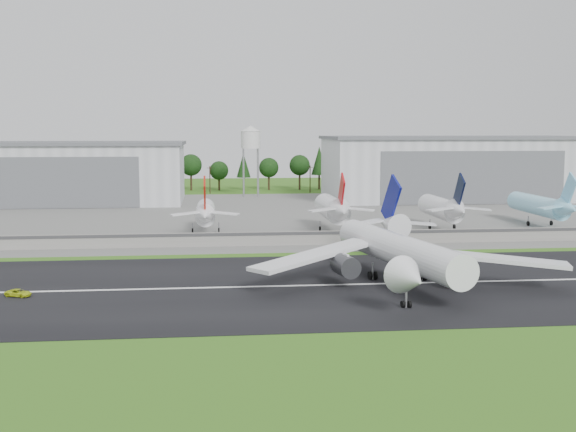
{
  "coord_description": "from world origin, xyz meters",
  "views": [
    {
      "loc": [
        -21.35,
        -114.91,
        27.64
      ],
      "look_at": [
        -4.85,
        40.0,
        9.0
      ],
      "focal_mm": 45.0,
      "sensor_mm": 36.0,
      "label": 1
    }
  ],
  "objects": [
    {
      "name": "ground",
      "position": [
        0.0,
        0.0,
        0.0
      ],
      "size": [
        600.0,
        600.0,
        0.0
      ],
      "primitive_type": "plane",
      "color": "#386718",
      "rests_on": "ground"
    },
    {
      "name": "runway",
      "position": [
        0.0,
        10.0,
        0.05
      ],
      "size": [
        320.0,
        60.0,
        0.1
      ],
      "primitive_type": "cube",
      "color": "black",
      "rests_on": "ground"
    },
    {
      "name": "main_airliner",
      "position": [
        11.9,
        9.57,
        4.89
      ],
      "size": [
        56.26,
        59.01,
        18.17
      ],
      "rotation": [
        0.0,
        0.0,
        3.33
      ],
      "color": "white",
      "rests_on": "runway"
    },
    {
      "name": "apron",
      "position": [
        0.0,
        120.0,
        0.05
      ],
      "size": [
        320.0,
        150.0,
        0.1
      ],
      "primitive_type": "cube",
      "color": "slate",
      "rests_on": "ground"
    },
    {
      "name": "parked_jet_navy",
      "position": [
        42.29,
        76.57,
        6.21
      ],
      "size": [
        7.36,
        31.29,
        16.72
      ],
      "color": "white",
      "rests_on": "ground"
    },
    {
      "name": "treeline",
      "position": [
        0.0,
        215.0,
        0.0
      ],
      "size": [
        320.0,
        16.0,
        22.0
      ],
      "primitive_type": null,
      "color": "black",
      "rests_on": "ground"
    },
    {
      "name": "parked_jet_red_b",
      "position": [
        11.48,
        76.59,
        6.42
      ],
      "size": [
        7.36,
        31.29,
        16.94
      ],
      "color": "white",
      "rests_on": "ground"
    },
    {
      "name": "utility_poles",
      "position": [
        0.0,
        200.0,
        0.0
      ],
      "size": [
        230.0,
        3.0,
        12.0
      ],
      "primitive_type": null,
      "color": "black",
      "rests_on": "ground"
    },
    {
      "name": "parked_jet_skyblue",
      "position": [
        73.04,
        81.55,
        6.07
      ],
      "size": [
        7.36,
        37.29,
        16.62
      ],
      "color": "#90DCF9",
      "rests_on": "ground"
    },
    {
      "name": "water_tower",
      "position": [
        -5.0,
        185.0,
        24.55
      ],
      "size": [
        8.4,
        8.4,
        29.4
      ],
      "color": "#99999E",
      "rests_on": "ground"
    },
    {
      "name": "hangar_east",
      "position": [
        75.0,
        164.92,
        12.63
      ],
      "size": [
        102.0,
        47.0,
        25.2
      ],
      "color": "silver",
      "rests_on": "ground"
    },
    {
      "name": "ground_vehicle",
      "position": [
        -53.52,
        6.6,
        0.71
      ],
      "size": [
        4.85,
        3.47,
        1.23
      ],
      "primitive_type": "imported",
      "rotation": [
        0.0,
        0.0,
        1.21
      ],
      "color": "#B9CB17",
      "rests_on": "runway"
    },
    {
      "name": "parked_jet_red_a",
      "position": [
        -23.04,
        76.51,
        5.89
      ],
      "size": [
        7.36,
        31.29,
        16.37
      ],
      "color": "white",
      "rests_on": "ground"
    },
    {
      "name": "runway_centerline",
      "position": [
        0.0,
        10.0,
        0.11
      ],
      "size": [
        220.0,
        1.0,
        0.02
      ],
      "primitive_type": "cube",
      "color": "white",
      "rests_on": "runway"
    },
    {
      "name": "hangar_west",
      "position": [
        -80.0,
        164.92,
        11.63
      ],
      "size": [
        97.0,
        44.0,
        23.2
      ],
      "color": "silver",
      "rests_on": "ground"
    },
    {
      "name": "blast_fence",
      "position": [
        0.0,
        54.99,
        1.81
      ],
      "size": [
        240.0,
        0.61,
        3.5
      ],
      "color": "gray",
      "rests_on": "ground"
    }
  ]
}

